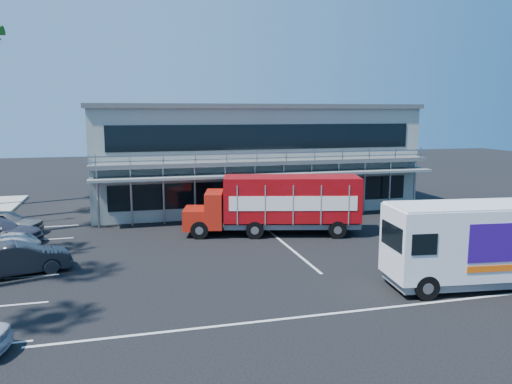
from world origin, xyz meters
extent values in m
plane|color=black|center=(0.00, 0.00, 0.00)|extent=(120.00, 120.00, 0.00)
cube|color=gray|center=(3.00, 15.00, 3.50)|extent=(22.00, 10.00, 7.00)
cube|color=#515454|center=(3.00, 15.00, 7.15)|extent=(22.40, 10.40, 0.30)
cube|color=#515454|center=(3.00, 9.40, 3.60)|extent=(22.00, 1.20, 0.25)
cube|color=gray|center=(3.00, 8.85, 4.10)|extent=(22.00, 0.08, 0.90)
cube|color=slate|center=(3.00, 9.10, 2.90)|extent=(22.00, 1.80, 0.15)
cube|color=black|center=(3.00, 9.98, 1.60)|extent=(20.00, 0.06, 1.60)
cube|color=black|center=(3.00, 9.98, 5.20)|extent=(20.00, 0.06, 1.60)
cube|color=#AE1A0E|center=(-2.16, 6.28, 0.93)|extent=(1.77, 2.35, 1.12)
cube|color=#AE1A0E|center=(-1.16, 6.03, 1.44)|extent=(1.46, 2.49, 1.96)
cube|color=black|center=(-1.16, 6.03, 2.00)|extent=(0.52, 1.93, 0.65)
cube|color=#990912|center=(3.00, 5.00, 2.05)|extent=(7.80, 4.05, 2.42)
cube|color=slate|center=(3.00, 5.00, 0.61)|extent=(7.71, 3.71, 0.28)
cube|color=white|center=(2.72, 3.86, 1.96)|extent=(6.67, 1.68, 0.79)
cube|color=white|center=(3.28, 6.14, 1.96)|extent=(6.67, 1.68, 0.79)
cylinder|color=black|center=(-2.13, 5.21, 0.48)|extent=(1.01, 0.50, 0.97)
cylinder|color=black|center=(-1.64, 7.20, 0.48)|extent=(1.01, 0.50, 0.97)
cylinder|color=black|center=(0.76, 4.50, 0.48)|extent=(1.01, 0.50, 0.97)
cylinder|color=black|center=(1.26, 6.49, 0.48)|extent=(1.01, 0.50, 0.97)
cylinder|color=black|center=(5.11, 3.42, 0.48)|extent=(1.01, 0.50, 0.97)
cylinder|color=black|center=(5.60, 5.41, 0.48)|extent=(1.01, 0.50, 0.97)
cube|color=white|center=(7.09, -4.93, 1.88)|extent=(6.98, 3.06, 2.71)
cube|color=slate|center=(7.09, -4.93, 0.39)|extent=(6.69, 2.80, 0.34)
cube|color=black|center=(3.75, -4.56, 2.17)|extent=(0.27, 1.90, 0.92)
cube|color=white|center=(7.09, -4.93, 3.27)|extent=(6.84, 3.00, 0.08)
cube|color=#2E0D76|center=(7.99, -3.85, 2.08)|extent=(3.46, 0.42, 1.45)
cube|color=#F2590C|center=(7.72, -6.19, 1.11)|extent=(3.46, 0.41, 0.24)
cylinder|color=black|center=(4.57, -5.68, 0.46)|extent=(0.95, 0.38, 0.93)
cylinder|color=black|center=(4.80, -3.64, 0.46)|extent=(0.95, 0.38, 0.93)
cylinder|color=black|center=(9.22, -4.14, 0.46)|extent=(0.95, 0.38, 0.93)
imported|color=black|center=(-10.37, 1.20, 0.69)|extent=(4.42, 2.54, 1.38)
imported|color=slate|center=(-12.50, 8.98, 0.69)|extent=(4.36, 2.67, 1.39)
camera|label=1|loc=(-5.86, -20.88, 6.78)|focal=35.00mm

